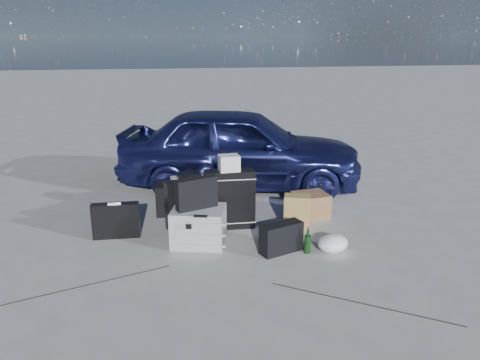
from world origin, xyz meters
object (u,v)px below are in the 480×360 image
car (240,148)px  duffel_bag (188,198)px  suitcase_right (230,199)px  briefcase (116,221)px  green_bottle (308,241)px  suitcase_left (185,204)px  pelican_case (199,226)px  cardboard_box (310,205)px

car → duffel_bag: 1.34m
suitcase_right → briefcase: bearing=-174.8°
briefcase → car: bearing=45.2°
car → green_bottle: (0.27, -2.34, -0.46)m
suitcase_left → duffel_bag: (0.06, 0.48, -0.09)m
suitcase_right → duffel_bag: bearing=131.1°
car → briefcase: (-1.69, -1.58, -0.39)m
duffel_bag → green_bottle: size_ratio=2.88×
pelican_case → duffel_bag: size_ratio=0.71×
duffel_bag → suitcase_right: bearing=-44.8°
car → pelican_case: bearing=171.8°
car → duffel_bag: car is taller
suitcase_right → green_bottle: (0.67, -0.83, -0.21)m
green_bottle → duffel_bag: bearing=129.0°
briefcase → suitcase_left: 0.79m
pelican_case → briefcase: same height
green_bottle → briefcase: bearing=158.7°
cardboard_box → green_bottle: 1.04m
briefcase → pelican_case: bearing=-17.9°
cardboard_box → green_bottle: (-0.36, -0.97, -0.02)m
briefcase → cardboard_box: bearing=7.3°
duffel_bag → green_bottle: (1.12, -1.38, -0.06)m
suitcase_left → cardboard_box: suitcase_left is taller
cardboard_box → suitcase_left: bearing=-177.6°
suitcase_left → suitcase_right: 0.52m
cardboard_box → green_bottle: cardboard_box is taller
suitcase_left → duffel_bag: 0.49m
suitcase_right → green_bottle: 1.09m
suitcase_right → pelican_case: bearing=-133.5°
car → suitcase_right: size_ratio=5.06×
suitcase_right → green_bottle: suitcase_right is taller
suitcase_left → suitcase_right: suitcase_right is taller
cardboard_box → suitcase_right: bearing=-172.3°
duffel_bag → green_bottle: duffel_bag is taller
suitcase_left → pelican_case: bearing=-90.8°
car → duffel_bag: size_ratio=4.53×
pelican_case → cardboard_box: 1.53m
pelican_case → cardboard_box: bearing=36.0°
suitcase_left → suitcase_right: size_ratio=0.83×
briefcase → suitcase_right: bearing=5.2°
car → suitcase_left: size_ratio=6.08×
suitcase_right → duffel_bag: (-0.45, 0.55, -0.15)m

